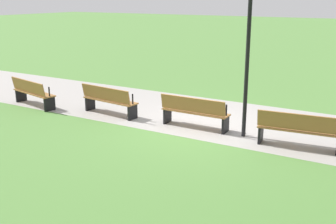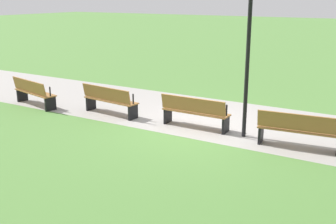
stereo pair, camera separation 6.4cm
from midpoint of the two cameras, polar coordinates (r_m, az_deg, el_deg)
The scene contains 7 objects.
ground_plane at distance 11.36m, azimuth 3.97°, elevation -2.15°, with size 120.00×120.00×0.00m, color #54843D.
path_paving at distance 12.38m, azimuth 6.44°, elevation -0.69°, with size 42.77×4.09×0.01m, color #A39E99.
bench_3 at distance 14.09m, azimuth -17.94°, elevation 2.66°, with size 1.94×0.86×0.89m.
bench_4 at distance 12.52m, azimuth -7.95°, elevation 1.70°, with size 1.93×0.67×0.89m.
bench_5 at distance 11.16m, azimuth 3.85°, elevation 0.08°, with size 1.89×0.47×0.89m.
bench_6 at distance 10.12m, azimuth 17.71°, elevation -2.32°, with size 1.93×0.67×0.89m.
lamp_post at distance 10.27m, azimuth 11.27°, elevation 10.86°, with size 0.32×0.32×3.80m.
Camera 2 is at (4.88, -9.64, 3.49)m, focal length 44.31 mm.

